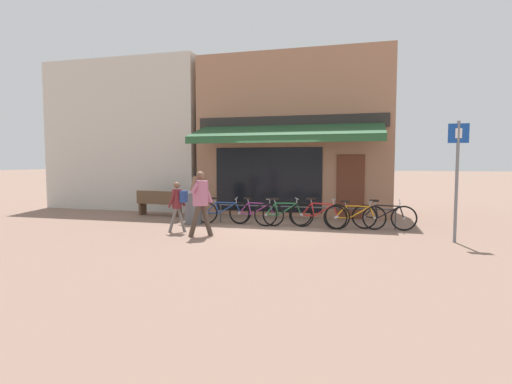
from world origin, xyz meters
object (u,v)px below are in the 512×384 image
Objects in this scene: bicycle_black at (384,216)px; litter_bin at (193,207)px; pedestrian_adult at (200,197)px; bicycle_red at (319,215)px; bicycle_purple at (256,213)px; parking_sign at (457,169)px; bicycle_orange at (355,217)px; park_bench at (159,203)px; bicycle_green at (283,214)px; pedestrian_child at (178,200)px; bicycle_blue at (223,212)px.

bicycle_black is 5.48m from litter_bin.
bicycle_red is at bearing -142.69° from pedestrian_adult.
parking_sign is (5.10, -1.28, 1.33)m from bicycle_purple.
pedestrian_adult reaches higher than bicycle_orange.
bicycle_green is at bearing -7.58° from park_bench.
bicycle_purple is at bearing 8.13° from litter_bin.
bicycle_orange is (2.83, -0.05, -0.00)m from bicycle_purple.
pedestrian_child is at bearing -170.84° from bicycle_orange.
litter_bin is at bearing -174.61° from bicycle_black.
park_bench is (-2.74, 1.09, 0.11)m from bicycle_blue.
bicycle_purple is 1.90m from litter_bin.
parking_sign reaches higher than bicycle_blue.
bicycle_purple is 0.82m from bicycle_green.
bicycle_blue is at bearing 161.07° from bicycle_green.
litter_bin reaches higher than bicycle_orange.
parking_sign reaches higher than bicycle_red.
bicycle_blue is at bearing 16.14° from litter_bin.
litter_bin is at bearing -60.84° from pedestrian_adult.
parking_sign is 9.24m from park_bench.
pedestrian_adult is 1.58× the size of litter_bin.
bicycle_purple is at bearing -172.41° from bicycle_red.
bicycle_purple is 5.43m from parking_sign.
pedestrian_child is 0.48× the size of parking_sign.
pedestrian_adult is 4.33m from park_bench.
pedestrian_child is (-0.81, 0.41, -0.15)m from pedestrian_adult.
litter_bin reaches higher than bicycle_purple.
bicycle_blue is 0.97× the size of bicycle_orange.
pedestrian_child is 1.29× the size of litter_bin.
parking_sign is at bearing -9.20° from park_bench.
litter_bin is at bearing -165.08° from bicycle_purple.
parking_sign is (2.27, -1.23, 1.33)m from bicycle_orange.
bicycle_purple is 1.08× the size of bicycle_green.
bicycle_green is at bearing -173.43° from bicycle_red.
pedestrian_child is at bearing -81.84° from litter_bin.
pedestrian_adult is at bearing -147.77° from bicycle_green.
pedestrian_child is (-3.53, -1.64, 0.46)m from bicycle_red.
bicycle_red is 1.05× the size of park_bench.
bicycle_blue is 1.01× the size of park_bench.
bicycle_orange is at bearing 151.49° from parking_sign.
litter_bin is (-0.21, 1.43, -0.32)m from pedestrian_child.
pedestrian_adult is at bearing -95.96° from bicycle_blue.
bicycle_black is at bearing -153.59° from pedestrian_adult.
litter_bin is at bearing -174.04° from bicycle_blue.
litter_bin is (-1.87, -0.27, 0.16)m from bicycle_purple.
bicycle_purple is at bearing -111.80° from pedestrian_adult.
bicycle_black is at bearing 13.85° from bicycle_red.
bicycle_orange is 0.78m from bicycle_black.
pedestrian_adult is (-0.86, -2.11, 0.63)m from bicycle_purple.
park_bench is at bearing -54.75° from pedestrian_child.
bicycle_orange is at bearing -10.65° from bicycle_blue.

